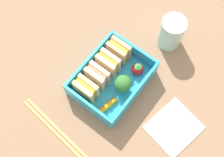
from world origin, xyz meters
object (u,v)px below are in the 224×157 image
object	(u,v)px
carrot_stick_far_left	(108,106)
sandwich_left	(86,89)
strawberry_far_left	(138,69)
chopstick_pair	(57,131)
sandwich_center	(108,63)
folded_napkin	(175,126)
sandwich_center_left	(97,76)
sandwich_center_right	(119,51)
broccoli_floret	(124,82)
drinking_glass	(171,32)

from	to	relation	value
carrot_stick_far_left	sandwich_left	bearing A→B (deg)	94.20
strawberry_far_left	chopstick_pair	distance (cm)	22.37
sandwich_left	carrot_stick_far_left	distance (cm)	5.90
sandwich_center	carrot_stick_far_left	bearing A→B (deg)	-142.85
chopstick_pair	folded_napkin	world-z (taller)	chopstick_pair
sandwich_center_left	strawberry_far_left	distance (cm)	9.32
sandwich_center_right	broccoli_floret	bearing A→B (deg)	-133.96
carrot_stick_far_left	folded_napkin	size ratio (longest dim) A/B	0.44
chopstick_pair	folded_napkin	xyz separation A→B (cm)	(16.63, -19.54, -0.15)
sandwich_center_left	strawberry_far_left	xyz separation A→B (cm)	(7.22, -5.75, -1.30)
sandwich_center_right	strawberry_far_left	size ratio (longest dim) A/B	1.67
sandwich_center	folded_napkin	distance (cm)	19.98
sandwich_center	strawberry_far_left	world-z (taller)	sandwich_center
sandwich_center	carrot_stick_far_left	size ratio (longest dim) A/B	1.23
sandwich_left	strawberry_far_left	xyz separation A→B (cm)	(11.03, -5.75, -1.30)
strawberry_far_left	carrot_stick_far_left	bearing A→B (deg)	178.52
sandwich_left	sandwich_center	world-z (taller)	same
carrot_stick_far_left	broccoli_floret	world-z (taller)	broccoli_floret
sandwich_center	broccoli_floret	xyz separation A→B (cm)	(-1.51, -5.53, 0.21)
broccoli_floret	strawberry_far_left	size ratio (longest dim) A/B	1.50
sandwich_center	sandwich_center_right	world-z (taller)	same
sandwich_center_right	strawberry_far_left	bearing A→B (deg)	-94.12
broccoli_floret	strawberry_far_left	distance (cm)	5.15
sandwich_left	sandwich_center_right	size ratio (longest dim) A/B	1.00
sandwich_left	folded_napkin	size ratio (longest dim) A/B	0.55
sandwich_left	strawberry_far_left	size ratio (longest dim) A/B	1.67
sandwich_left	folded_napkin	distance (cm)	20.86
sandwich_center_left	drinking_glass	xyz separation A→B (cm)	(18.74, -6.79, 0.24)
broccoli_floret	drinking_glass	world-z (taller)	drinking_glass
sandwich_left	sandwich_center_left	size ratio (longest dim) A/B	1.00
sandwich_center	chopstick_pair	bearing A→B (deg)	-179.94
broccoli_floret	folded_napkin	distance (cm)	14.59
sandwich_center_left	strawberry_far_left	size ratio (longest dim) A/B	1.67
sandwich_left	broccoli_floret	size ratio (longest dim) A/B	1.11
sandwich_center	sandwich_center_right	distance (cm)	3.82
carrot_stick_far_left	strawberry_far_left	size ratio (longest dim) A/B	1.35
broccoli_floret	chopstick_pair	bearing A→B (deg)	161.62
broccoli_floret	folded_napkin	xyz separation A→B (cm)	(0.05, -14.03, -4.01)
sandwich_center	drinking_glass	distance (cm)	16.39
sandwich_center_left	sandwich_center_right	bearing A→B (deg)	0.00
carrot_stick_far_left	chopstick_pair	xyz separation A→B (cm)	(-10.86, 5.46, -1.48)
sandwich_center_left	sandwich_center_right	xyz separation A→B (cm)	(7.63, 0.00, 0.00)
carrot_stick_far_left	strawberry_far_left	distance (cm)	10.67
chopstick_pair	folded_napkin	distance (cm)	25.66
sandwich_center_left	broccoli_floret	size ratio (longest dim) A/B	1.11
sandwich_left	broccoli_floret	xyz separation A→B (cm)	(6.12, -5.53, 0.21)
drinking_glass	folded_napkin	distance (cm)	21.16
broccoli_floret	sandwich_center	bearing A→B (deg)	74.69
broccoli_floret	sandwich_center_left	bearing A→B (deg)	112.62
sandwich_center_left	chopstick_pair	xyz separation A→B (cm)	(-14.28, -0.02, -3.65)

